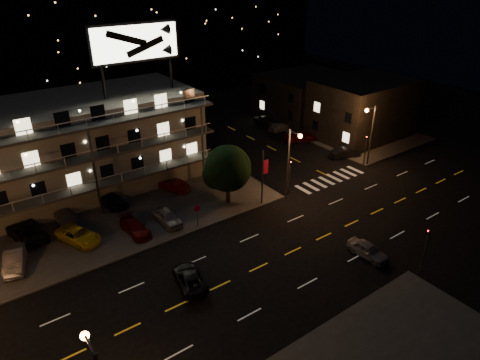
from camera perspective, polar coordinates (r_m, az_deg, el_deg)
ground at (r=38.93m, az=4.85°, el=-10.46°), size 140.00×140.00×0.00m
curb_nw at (r=49.52m, az=-23.66°, el=-3.89°), size 44.00×24.00×0.15m
curb_ne at (r=70.51m, az=13.08°, el=6.80°), size 16.00×24.00×0.15m
motel at (r=51.49m, az=-21.49°, el=4.28°), size 28.00×13.80×18.10m
side_bldg_front at (r=66.81m, az=15.99°, el=9.12°), size 14.06×10.00×8.50m
side_bldg_back at (r=74.66m, az=8.75°, el=11.07°), size 14.06×12.00×7.00m
hill_backdrop at (r=93.78m, az=-27.77°, el=16.71°), size 120.00×25.00×24.00m
streetlight_nc at (r=46.45m, az=6.78°, el=3.13°), size 0.44×1.92×8.00m
streetlight_ne at (r=56.22m, az=16.98°, el=6.43°), size 1.92×0.44×8.00m
signal_nw at (r=48.14m, az=6.63°, el=0.89°), size 0.20×0.27×4.60m
signal_sw at (r=39.16m, az=23.57°, el=-8.09°), size 0.20×0.27×4.60m
signal_ne at (r=57.07m, az=16.42°, el=4.22°), size 0.27×0.20×4.60m
banner_north at (r=45.37m, az=3.08°, el=0.55°), size 0.83×0.16×6.40m
stop_sign at (r=42.32m, az=-5.73°, el=-4.31°), size 0.91×0.11×2.61m
tree at (r=45.22m, az=-1.70°, el=1.37°), size 5.23×5.03×6.58m
lot_car_1 at (r=42.02m, az=-27.85°, el=-9.33°), size 2.78×4.82×1.50m
lot_car_2 at (r=43.11m, az=-20.75°, el=-6.94°), size 3.85×5.19×1.31m
lot_car_3 at (r=42.80m, az=-13.80°, el=-6.15°), size 1.97×4.35×1.23m
lot_car_4 at (r=43.63m, az=-9.70°, el=-4.89°), size 1.85×4.15×1.39m
lot_car_6 at (r=45.46m, az=-26.58°, el=-6.17°), size 3.36×5.80×1.52m
lot_car_7 at (r=47.09m, az=-22.51°, el=-4.31°), size 1.96×4.32×1.23m
lot_car_8 at (r=48.01m, az=-16.93°, el=-2.50°), size 2.96×4.82×1.53m
lot_car_9 at (r=49.65m, az=-8.87°, el=-0.69°), size 2.81×4.19×1.31m
side_car_0 at (r=59.58m, az=13.82°, el=3.55°), size 4.39×2.75×1.37m
side_car_1 at (r=63.99m, az=8.07°, el=5.72°), size 5.33×4.05×1.35m
side_car_2 at (r=67.79m, az=5.27°, el=7.06°), size 4.45×2.37×1.23m
side_car_3 at (r=71.09m, az=3.49°, el=8.11°), size 3.99×2.22×1.29m
road_car_east at (r=40.39m, az=16.69°, el=-8.95°), size 1.72×3.96×1.33m
road_car_west at (r=36.06m, az=-6.79°, el=-12.83°), size 3.08×4.91×1.26m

